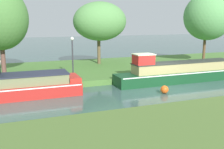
% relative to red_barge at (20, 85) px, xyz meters
% --- Properties ---
extents(ground_plane, '(120.00, 120.00, 0.00)m').
position_rel_red_barge_xyz_m(ground_plane, '(9.06, -1.20, -0.66)').
color(ground_plane, '#395651').
extents(riverbank_far, '(72.00, 10.00, 0.40)m').
position_rel_red_barge_xyz_m(riverbank_far, '(9.06, 5.80, -0.46)').
color(riverbank_far, '#497533').
rests_on(riverbank_far, ground_plane).
extents(red_barge, '(7.05, 2.26, 2.07)m').
position_rel_red_barge_xyz_m(red_barge, '(0.00, 0.00, 0.00)').
color(red_barge, '#B2221D').
rests_on(red_barge, ground_plane).
extents(forest_narrowboat, '(10.94, 1.68, 2.17)m').
position_rel_red_barge_xyz_m(forest_narrowboat, '(11.32, 0.00, 0.03)').
color(forest_narrowboat, '#134021').
rests_on(forest_narrowboat, ground_plane).
extents(willow_tree_left, '(4.17, 4.32, 6.54)m').
position_rel_red_barge_xyz_m(willow_tree_left, '(-1.00, 5.87, 3.88)').
color(willow_tree_left, brown).
rests_on(willow_tree_left, riverbank_far).
extents(willow_tree_centre, '(4.88, 3.89, 5.66)m').
position_rel_red_barge_xyz_m(willow_tree_centre, '(7.29, 7.19, 3.65)').
color(willow_tree_centre, brown).
rests_on(willow_tree_centre, riverbank_far).
extents(willow_tree_right, '(4.51, 4.40, 6.55)m').
position_rel_red_barge_xyz_m(willow_tree_right, '(17.11, 4.61, 4.08)').
color(willow_tree_right, brown).
rests_on(willow_tree_right, riverbank_far).
extents(lamp_post, '(0.24, 0.24, 2.86)m').
position_rel_red_barge_xyz_m(lamp_post, '(3.68, 2.41, 1.55)').
color(lamp_post, '#333338').
rests_on(lamp_post, riverbank_far).
extents(mooring_post_near, '(0.16, 0.16, 0.59)m').
position_rel_red_barge_xyz_m(mooring_post_near, '(10.15, 1.43, 0.04)').
color(mooring_post_near, brown).
rests_on(mooring_post_near, riverbank_far).
extents(mooring_post_far, '(0.17, 0.17, 0.85)m').
position_rel_red_barge_xyz_m(mooring_post_far, '(12.03, 1.43, 0.16)').
color(mooring_post_far, '#503020').
rests_on(mooring_post_far, riverbank_far).
extents(channel_buoy, '(0.49, 0.49, 0.49)m').
position_rel_red_barge_xyz_m(channel_buoy, '(8.26, -2.42, -0.41)').
color(channel_buoy, '#E55919').
rests_on(channel_buoy, ground_plane).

